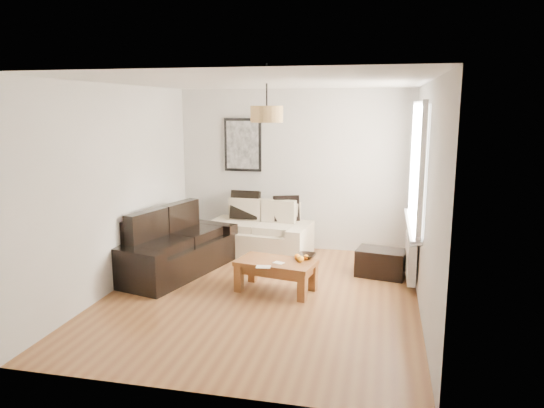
% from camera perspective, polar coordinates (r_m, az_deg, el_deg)
% --- Properties ---
extents(floor, '(4.50, 4.50, 0.00)m').
position_cam_1_polar(floor, '(6.44, -1.17, -10.22)').
color(floor, brown).
rests_on(floor, ground).
extents(ceiling, '(3.80, 4.50, 0.00)m').
position_cam_1_polar(ceiling, '(6.01, -1.27, 13.57)').
color(ceiling, white).
rests_on(ceiling, floor).
extents(wall_back, '(3.80, 0.04, 2.60)m').
position_cam_1_polar(wall_back, '(8.27, 2.48, 3.83)').
color(wall_back, silver).
rests_on(wall_back, floor).
extents(wall_front, '(3.80, 0.04, 2.60)m').
position_cam_1_polar(wall_front, '(3.99, -8.90, -4.08)').
color(wall_front, silver).
rests_on(wall_front, floor).
extents(wall_left, '(0.04, 4.50, 2.60)m').
position_cam_1_polar(wall_left, '(6.79, -17.00, 1.79)').
color(wall_left, silver).
rests_on(wall_left, floor).
extents(wall_right, '(0.04, 4.50, 2.60)m').
position_cam_1_polar(wall_right, '(5.94, 16.89, 0.54)').
color(wall_right, silver).
rests_on(wall_right, floor).
extents(window_bay, '(0.14, 1.90, 1.60)m').
position_cam_1_polar(window_bay, '(6.69, 16.19, 4.29)').
color(window_bay, white).
rests_on(window_bay, wall_right).
extents(radiator, '(0.10, 0.90, 0.52)m').
position_cam_1_polar(radiator, '(6.92, 15.32, -5.76)').
color(radiator, white).
rests_on(radiator, wall_right).
extents(poster, '(0.62, 0.04, 0.87)m').
position_cam_1_polar(poster, '(8.39, -3.30, 6.67)').
color(poster, black).
rests_on(poster, wall_back).
extents(pendant_shade, '(0.40, 0.40, 0.20)m').
position_cam_1_polar(pendant_shade, '(6.30, -0.60, 10.09)').
color(pendant_shade, tan).
rests_on(pendant_shade, ceiling).
extents(loveseat_cream, '(1.69, 1.05, 0.79)m').
position_cam_1_polar(loveseat_cream, '(8.08, -1.46, -2.86)').
color(loveseat_cream, beige).
rests_on(loveseat_cream, floor).
extents(sofa_leather, '(1.40, 2.12, 0.84)m').
position_cam_1_polar(sofa_leather, '(7.32, -10.96, -4.34)').
color(sofa_leather, black).
rests_on(sofa_leather, floor).
extents(coffee_table, '(1.06, 0.71, 0.40)m').
position_cam_1_polar(coffee_table, '(6.51, 0.46, -8.09)').
color(coffee_table, brown).
rests_on(coffee_table, floor).
extents(ottoman, '(0.73, 0.54, 0.38)m').
position_cam_1_polar(ottoman, '(7.23, 12.20, -6.48)').
color(ottoman, black).
rests_on(ottoman, floor).
extents(cushion_left, '(0.47, 0.16, 0.47)m').
position_cam_1_polar(cushion_left, '(8.26, -3.03, -0.12)').
color(cushion_left, black).
rests_on(cushion_left, loveseat_cream).
extents(cushion_right, '(0.43, 0.26, 0.41)m').
position_cam_1_polar(cushion_right, '(8.11, 1.62, -0.51)').
color(cushion_right, black).
rests_on(cushion_right, loveseat_cream).
extents(fruit_bowl, '(0.26, 0.26, 0.06)m').
position_cam_1_polar(fruit_bowl, '(6.56, 3.90, -5.85)').
color(fruit_bowl, black).
rests_on(fruit_bowl, coffee_table).
extents(orange_a, '(0.10, 0.10, 0.09)m').
position_cam_1_polar(orange_a, '(6.39, 3.22, -6.21)').
color(orange_a, orange).
rests_on(orange_a, fruit_bowl).
extents(orange_b, '(0.08, 0.08, 0.06)m').
position_cam_1_polar(orange_b, '(6.48, 3.86, -5.97)').
color(orange_b, orange).
rests_on(orange_b, fruit_bowl).
extents(orange_c, '(0.10, 0.10, 0.08)m').
position_cam_1_polar(orange_c, '(6.49, 2.85, -5.95)').
color(orange_c, orange).
rests_on(orange_c, fruit_bowl).
extents(papers, '(0.19, 0.14, 0.01)m').
position_cam_1_polar(papers, '(6.21, -0.98, -7.08)').
color(papers, white).
rests_on(papers, coffee_table).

